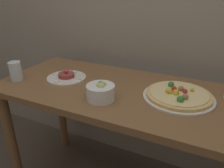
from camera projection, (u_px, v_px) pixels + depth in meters
dining_table at (122, 109)px, 1.21m from camera, size 1.39×0.62×0.78m
pizza_plate at (178, 95)px, 1.06m from camera, size 0.34×0.34×0.06m
tartare_plate at (66, 77)px, 1.29m from camera, size 0.23×0.23×0.06m
small_bowl at (101, 91)px, 1.04m from camera, size 0.14×0.14×0.09m
drinking_glass at (16, 71)px, 1.25m from camera, size 0.07×0.07×0.11m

